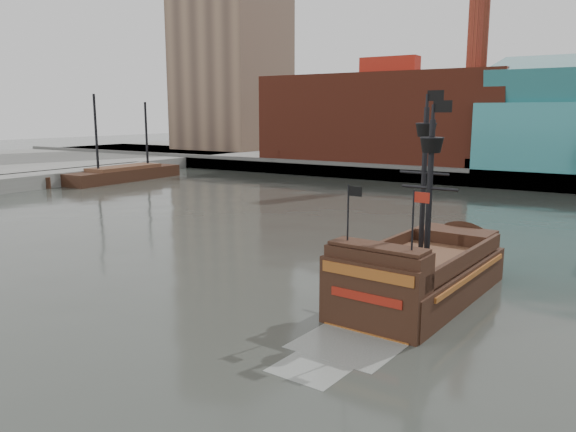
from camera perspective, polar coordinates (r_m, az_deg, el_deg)
The scene contains 6 objects.
ground at distance 28.26m, azimuth -5.70°, elevation -11.67°, with size 400.00×400.00×0.00m, color #262924.
promenade_far at distance 114.09m, azimuth 24.21°, elevation 4.69°, with size 220.00×60.00×2.00m, color slate.
seawall at distance 85.10m, azimuth 21.25°, elevation 3.44°, with size 220.00×1.00×2.60m, color #4C4C49.
pier at distance 90.36m, azimuth -23.24°, elevation 3.48°, with size 6.00×40.00×2.00m, color slate.
pirate_ship at distance 33.38m, azimuth 13.29°, elevation -6.31°, with size 6.36×17.36×12.76m.
docked_vessel at distance 92.94m, azimuth -16.26°, elevation 4.01°, with size 5.18×20.69×13.99m.
Camera 1 is at (16.30, -20.51, 10.61)m, focal length 35.00 mm.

